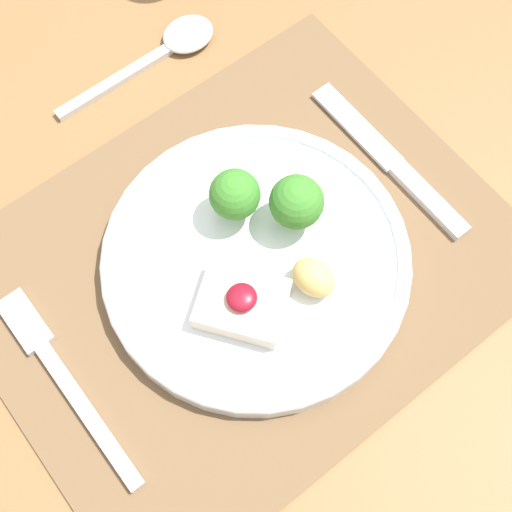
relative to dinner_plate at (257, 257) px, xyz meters
name	(u,v)px	position (x,y,z in m)	size (l,w,h in m)	color
ground_plane	(250,421)	(-0.01, 0.01, -0.75)	(8.00, 8.00, 0.00)	#4C4742
dining_table	(245,296)	(-0.01, 0.01, -0.09)	(1.52, 1.16, 0.73)	brown
placemat	(243,265)	(-0.01, 0.01, -0.02)	(0.43, 0.34, 0.00)	brown
dinner_plate	(257,257)	(0.00, 0.00, 0.00)	(0.25, 0.25, 0.07)	silver
fork	(60,373)	(-0.18, 0.02, -0.01)	(0.02, 0.19, 0.01)	silver
knife	(398,169)	(0.15, -0.01, -0.01)	(0.02, 0.19, 0.01)	silver
spoon	(173,44)	(0.08, 0.23, -0.01)	(0.17, 0.04, 0.01)	silver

